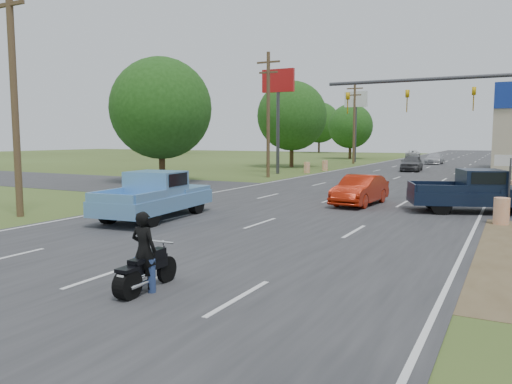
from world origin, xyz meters
The scene contains 26 objects.
ground centered at (0.00, 0.00, 0.00)m, with size 200.00×200.00×0.00m, color #3E4D1F.
main_road centered at (0.00, 40.00, 0.01)m, with size 15.00×180.00×0.02m, color #2D2D30.
cross_road centered at (0.00, 18.00, 0.01)m, with size 120.00×10.00×0.02m, color #2D2D30.
utility_pole_4 centered at (-9.50, 5.00, 5.32)m, with size 2.00×0.28×10.00m.
utility_pole_5 centered at (-9.50, 28.00, 5.32)m, with size 2.00×0.28×10.00m.
utility_pole_6 centered at (-9.50, 52.00, 5.32)m, with size 2.00×0.28×10.00m.
tree_0 centered at (-14.00, 20.00, 5.26)m, with size 7.14×7.14×8.84m.
tree_1 centered at (-13.50, 42.00, 5.57)m, with size 7.56×7.56×9.36m.
tree_2 centered at (-14.20, 66.00, 4.95)m, with size 6.72×6.72×8.32m.
tree_4 centered at (-55.00, 75.00, 6.82)m, with size 9.24×9.24×11.44m.
tree_6 centered at (-30.00, 95.00, 6.51)m, with size 8.82×8.82×10.92m.
barrel_0 centered at (8.00, 12.00, 0.50)m, with size 0.56×0.56×1.00m, color orange.
barrel_2 centered at (-8.50, 34.00, 0.50)m, with size 0.56×0.56×1.00m, color orange.
barrel_3 centered at (-8.20, 38.00, 0.50)m, with size 0.56×0.56×1.00m, color orange.
pole_sign_left_near centered at (-10.50, 32.00, 7.17)m, with size 3.00×0.35×9.20m.
pole_sign_left_far centered at (-10.50, 56.00, 7.17)m, with size 3.00×0.35×9.20m.
lane_sign centered at (8.20, 14.00, 1.90)m, with size 1.20×0.08×2.52m.
signal_mast centered at (5.82, 17.00, 4.80)m, with size 9.12×0.40×7.00m.
red_convertible centered at (1.85, 14.85, 0.71)m, with size 1.50×4.30×1.42m, color #9B1A07.
motorcycle centered at (1.65, -0.56, 0.43)m, with size 0.59×1.91×0.97m.
rider centered at (1.65, -0.53, 0.80)m, with size 0.59×0.38×1.61m, color black.
blue_pickup centered at (-4.26, 7.26, 0.95)m, with size 2.73×5.87×1.89m.
navy_pickup centered at (7.13, 14.84, 0.94)m, with size 5.99×3.87×1.86m.
distant_car_grey centered at (-0.50, 41.02, 0.78)m, with size 1.84×4.57×1.56m, color #4D4E52.
distant_car_silver centered at (-0.43, 55.54, 0.66)m, with size 1.84×4.53×1.32m, color silver.
distant_car_white centered at (-6.50, 75.25, 0.59)m, with size 1.97×4.27×1.19m, color silver.
Camera 1 is at (8.38, -8.42, 3.21)m, focal length 35.00 mm.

